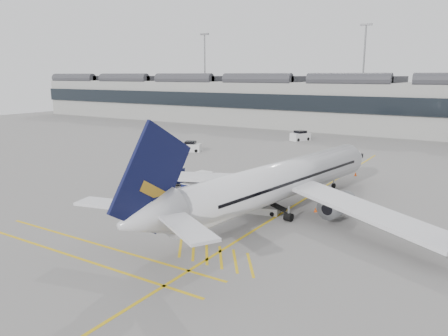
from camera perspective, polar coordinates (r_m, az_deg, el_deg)
The scene contains 17 objects.
ground at distance 42.76m, azimuth -7.38°, elevation -5.24°, with size 220.00×220.00×0.00m, color gray.
terminal at distance 106.72m, azimuth 18.13°, elevation 7.97°, with size 200.00×20.45×12.40m.
light_masts at distance 120.61m, azimuth 19.32°, elevation 12.27°, with size 113.00×0.60×25.45m.
apron_markings at distance 46.15m, azimuth 10.42°, elevation -4.04°, with size 0.25×60.00×0.01m, color gold.
airliner_main at distance 41.00m, azimuth 7.07°, elevation -1.80°, with size 33.47×36.82×9.83m.
belt_loader at distance 41.10m, azimuth 4.59°, elevation -5.15°, with size 4.40×2.16×1.74m.
baggage_cart_a at distance 45.96m, azimuth -4.50°, elevation -2.85°, with size 1.61×1.37×1.58m.
baggage_cart_b at distance 49.20m, azimuth -2.67°, elevation -1.57°, with size 1.99×1.69×1.98m.
baggage_cart_c at distance 47.72m, azimuth -9.34°, elevation -2.35°, with size 1.81×1.58×1.68m.
baggage_cart_d at distance 51.67m, azimuth -6.38°, elevation -0.93°, with size 2.21×1.93×2.05m.
ramp_agent_a at distance 45.57m, azimuth 4.29°, elevation -3.01°, with size 0.60×0.39×1.65m, color #DA5D0B.
ramp_agent_b at distance 44.08m, azimuth 2.99°, elevation -3.33°, with size 0.93×0.72×1.91m, color #F7610D.
pushback_tug at distance 50.64m, azimuth -8.99°, elevation -1.91°, with size 2.54×2.02×1.24m.
safety_cone_nose at distance 58.25m, azimuth 16.80°, elevation -0.76°, with size 0.36×0.36×0.50m, color #F24C0A.
safety_cone_engine at distance 42.15m, azimuth 11.88°, elevation -5.35°, with size 0.32×0.32×0.44m, color #F24C0A.
service_van_left at distance 73.72m, azimuth -4.39°, elevation 2.76°, with size 3.82×2.90×1.76m.
service_van_mid at distance 87.34m, azimuth 9.92°, elevation 4.13°, with size 3.38×4.29×1.97m.
Camera 1 is at (26.22, -31.33, 12.63)m, focal length 35.00 mm.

